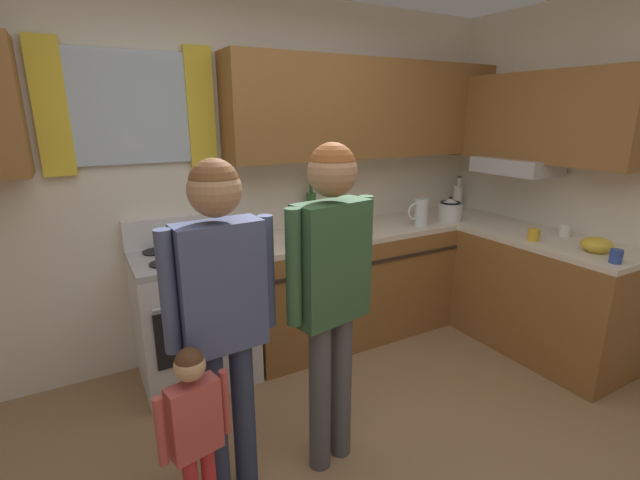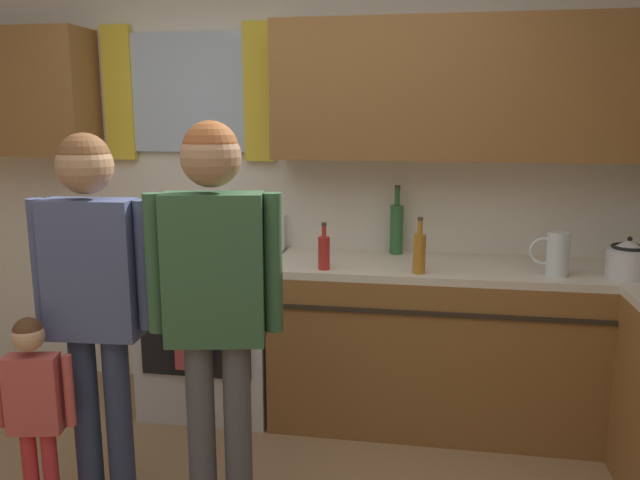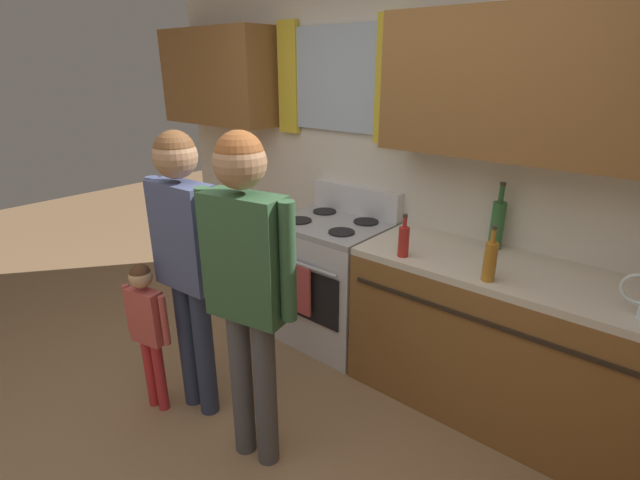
{
  "view_description": "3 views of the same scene",
  "coord_description": "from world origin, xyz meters",
  "px_view_note": "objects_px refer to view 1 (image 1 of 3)",
  "views": [
    {
      "loc": [
        -1.02,
        -1.28,
        1.78
      ],
      "look_at": [
        0.16,
        0.83,
        1.09
      ],
      "focal_mm": 24.83,
      "sensor_mm": 36.0,
      "label": 1
    },
    {
      "loc": [
        0.77,
        -1.8,
        1.68
      ],
      "look_at": [
        0.34,
        0.72,
        1.17
      ],
      "focal_mm": 35.29,
      "sensor_mm": 36.0,
      "label": 2
    },
    {
      "loc": [
        1.46,
        -0.82,
        1.91
      ],
      "look_at": [
        0.01,
        0.89,
        1.06
      ],
      "focal_mm": 26.07,
      "sensor_mm": 36.0,
      "label": 3
    }
  ],
  "objects_px": {
    "stovetop_kettle": "(450,209)",
    "stove_oven": "(194,314)",
    "bottle_milk_white": "(458,196)",
    "adult_holding_child": "(222,300)",
    "adult_in_plaid": "(331,275)",
    "bottle_oil_amber": "(357,224)",
    "mug_ceramic_white": "(565,230)",
    "water_pitcher": "(420,212)",
    "mug_cobalt_blue": "(617,256)",
    "mixing_bowl": "(597,245)",
    "bottle_wine_green": "(311,209)",
    "bottle_sauce_red": "(297,234)",
    "small_child": "(195,425)",
    "mug_mustard_yellow": "(534,235)"
  },
  "relations": [
    {
      "from": "water_pitcher",
      "to": "adult_in_plaid",
      "type": "bearing_deg",
      "value": -145.49
    },
    {
      "from": "stove_oven",
      "to": "mug_mustard_yellow",
      "type": "distance_m",
      "value": 2.46
    },
    {
      "from": "bottle_milk_white",
      "to": "mixing_bowl",
      "type": "xyz_separation_m",
      "value": [
        -0.23,
        -1.45,
        -0.07
      ]
    },
    {
      "from": "mug_cobalt_blue",
      "to": "adult_holding_child",
      "type": "bearing_deg",
      "value": 171.02
    },
    {
      "from": "small_child",
      "to": "mug_ceramic_white",
      "type": "bearing_deg",
      "value": 6.47
    },
    {
      "from": "bottle_oil_amber",
      "to": "adult_in_plaid",
      "type": "distance_m",
      "value": 1.18
    },
    {
      "from": "bottle_milk_white",
      "to": "water_pitcher",
      "type": "bearing_deg",
      "value": -156.69
    },
    {
      "from": "adult_in_plaid",
      "to": "mixing_bowl",
      "type": "bearing_deg",
      "value": -4.32
    },
    {
      "from": "stovetop_kettle",
      "to": "stove_oven",
      "type": "bearing_deg",
      "value": 176.12
    },
    {
      "from": "mug_ceramic_white",
      "to": "bottle_wine_green",
      "type": "bearing_deg",
      "value": 142.59
    },
    {
      "from": "mug_mustard_yellow",
      "to": "water_pitcher",
      "type": "xyz_separation_m",
      "value": [
        -0.4,
        0.75,
        0.07
      ]
    },
    {
      "from": "bottle_wine_green",
      "to": "adult_in_plaid",
      "type": "relative_size",
      "value": 0.24
    },
    {
      "from": "bottle_wine_green",
      "to": "bottle_sauce_red",
      "type": "distance_m",
      "value": 0.57
    },
    {
      "from": "adult_in_plaid",
      "to": "bottle_wine_green",
      "type": "bearing_deg",
      "value": 65.51
    },
    {
      "from": "bottle_sauce_red",
      "to": "mug_mustard_yellow",
      "type": "height_order",
      "value": "bottle_sauce_red"
    },
    {
      "from": "stove_oven",
      "to": "water_pitcher",
      "type": "bearing_deg",
      "value": -4.81
    },
    {
      "from": "bottle_oil_amber",
      "to": "mug_ceramic_white",
      "type": "bearing_deg",
      "value": -27.35
    },
    {
      "from": "bottle_milk_white",
      "to": "mug_ceramic_white",
      "type": "relative_size",
      "value": 2.49
    },
    {
      "from": "bottle_oil_amber",
      "to": "bottle_milk_white",
      "type": "bearing_deg",
      "value": 15.54
    },
    {
      "from": "mug_mustard_yellow",
      "to": "stovetop_kettle",
      "type": "relative_size",
      "value": 0.44
    },
    {
      "from": "bottle_wine_green",
      "to": "water_pitcher",
      "type": "bearing_deg",
      "value": -25.12
    },
    {
      "from": "mixing_bowl",
      "to": "adult_in_plaid",
      "type": "bearing_deg",
      "value": 175.68
    },
    {
      "from": "mug_ceramic_white",
      "to": "adult_in_plaid",
      "type": "height_order",
      "value": "adult_in_plaid"
    },
    {
      "from": "bottle_milk_white",
      "to": "stovetop_kettle",
      "type": "relative_size",
      "value": 1.14
    },
    {
      "from": "bottle_sauce_red",
      "to": "bottle_milk_white",
      "type": "distance_m",
      "value": 1.95
    },
    {
      "from": "bottle_oil_amber",
      "to": "stovetop_kettle",
      "type": "bearing_deg",
      "value": 4.41
    },
    {
      "from": "bottle_wine_green",
      "to": "mug_ceramic_white",
      "type": "relative_size",
      "value": 3.14
    },
    {
      "from": "mug_ceramic_white",
      "to": "bottle_oil_amber",
      "type": "bearing_deg",
      "value": 152.65
    },
    {
      "from": "bottle_sauce_red",
      "to": "mug_cobalt_blue",
      "type": "xyz_separation_m",
      "value": [
        1.56,
        -1.24,
        -0.05
      ]
    },
    {
      "from": "bottle_oil_amber",
      "to": "adult_in_plaid",
      "type": "bearing_deg",
      "value": -129.73
    },
    {
      "from": "bottle_oil_amber",
      "to": "mug_ceramic_white",
      "type": "relative_size",
      "value": 2.28
    },
    {
      "from": "adult_holding_child",
      "to": "adult_in_plaid",
      "type": "xyz_separation_m",
      "value": [
        0.52,
        -0.04,
        0.03
      ]
    },
    {
      "from": "stovetop_kettle",
      "to": "small_child",
      "type": "height_order",
      "value": "stovetop_kettle"
    },
    {
      "from": "bottle_wine_green",
      "to": "bottle_oil_amber",
      "type": "height_order",
      "value": "bottle_wine_green"
    },
    {
      "from": "water_pitcher",
      "to": "mixing_bowl",
      "type": "height_order",
      "value": "water_pitcher"
    },
    {
      "from": "bottle_oil_amber",
      "to": "small_child",
      "type": "relative_size",
      "value": 0.31
    },
    {
      "from": "stove_oven",
      "to": "mug_ceramic_white",
      "type": "relative_size",
      "value": 8.76
    },
    {
      "from": "stove_oven",
      "to": "mixing_bowl",
      "type": "height_order",
      "value": "stove_oven"
    },
    {
      "from": "stove_oven",
      "to": "stovetop_kettle",
      "type": "height_order",
      "value": "stovetop_kettle"
    },
    {
      "from": "mug_mustard_yellow",
      "to": "small_child",
      "type": "bearing_deg",
      "value": -171.93
    },
    {
      "from": "mug_ceramic_white",
      "to": "mug_cobalt_blue",
      "type": "distance_m",
      "value": 0.61
    },
    {
      "from": "mug_ceramic_white",
      "to": "stovetop_kettle",
      "type": "relative_size",
      "value": 0.46
    },
    {
      "from": "stove_oven",
      "to": "bottle_milk_white",
      "type": "distance_m",
      "value": 2.65
    },
    {
      "from": "adult_holding_child",
      "to": "adult_in_plaid",
      "type": "bearing_deg",
      "value": -4.08
    },
    {
      "from": "bottle_wine_green",
      "to": "mixing_bowl",
      "type": "xyz_separation_m",
      "value": [
        1.33,
        -1.5,
        -0.1
      ]
    },
    {
      "from": "mixing_bowl",
      "to": "mug_ceramic_white",
      "type": "bearing_deg",
      "value": 60.42
    },
    {
      "from": "bottle_wine_green",
      "to": "bottle_oil_amber",
      "type": "xyz_separation_m",
      "value": [
        0.14,
        -0.45,
        -0.04
      ]
    },
    {
      "from": "bottle_oil_amber",
      "to": "bottle_milk_white",
      "type": "distance_m",
      "value": 1.48
    },
    {
      "from": "stove_oven",
      "to": "bottle_wine_green",
      "type": "distance_m",
      "value": 1.2
    },
    {
      "from": "stovetop_kettle",
      "to": "water_pitcher",
      "type": "xyz_separation_m",
      "value": [
        -0.34,
        -0.01,
        0.02
      ]
    }
  ]
}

